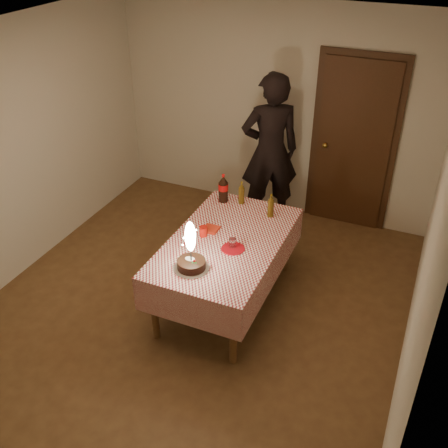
{
  "coord_description": "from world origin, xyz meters",
  "views": [
    {
      "loc": [
        1.88,
        -3.6,
        3.52
      ],
      "look_at": [
        0.25,
        0.15,
        0.95
      ],
      "focal_mm": 42.0,
      "sensor_mm": 36.0,
      "label": 1
    }
  ],
  "objects_px": {
    "birthday_cake": "(191,256)",
    "red_plate": "(233,249)",
    "dining_table": "(226,249)",
    "cola_bottle": "(223,188)",
    "red_cup": "(203,231)",
    "photographer": "(270,151)",
    "amber_bottle_left": "(241,193)",
    "clear_cup": "(232,243)",
    "amber_bottle_right": "(271,206)"
  },
  "relations": [
    {
      "from": "birthday_cake",
      "to": "red_plate",
      "type": "height_order",
      "value": "birthday_cake"
    },
    {
      "from": "dining_table",
      "to": "red_plate",
      "type": "xyz_separation_m",
      "value": [
        0.12,
        -0.11,
        0.1
      ]
    },
    {
      "from": "red_plate",
      "to": "cola_bottle",
      "type": "relative_size",
      "value": 0.69
    },
    {
      "from": "dining_table",
      "to": "red_cup",
      "type": "relative_size",
      "value": 17.2
    },
    {
      "from": "photographer",
      "to": "red_cup",
      "type": "bearing_deg",
      "value": -92.93
    },
    {
      "from": "birthday_cake",
      "to": "amber_bottle_left",
      "type": "relative_size",
      "value": 1.87
    },
    {
      "from": "amber_bottle_left",
      "to": "clear_cup",
      "type": "bearing_deg",
      "value": -73.75
    },
    {
      "from": "clear_cup",
      "to": "amber_bottle_left",
      "type": "relative_size",
      "value": 0.35
    },
    {
      "from": "red_plate",
      "to": "red_cup",
      "type": "xyz_separation_m",
      "value": [
        -0.35,
        0.09,
        0.05
      ]
    },
    {
      "from": "red_plate",
      "to": "cola_bottle",
      "type": "xyz_separation_m",
      "value": [
        -0.44,
        0.79,
        0.15
      ]
    },
    {
      "from": "dining_table",
      "to": "photographer",
      "type": "bearing_deg",
      "value": 95.1
    },
    {
      "from": "red_plate",
      "to": "red_cup",
      "type": "distance_m",
      "value": 0.36
    },
    {
      "from": "amber_bottle_left",
      "to": "amber_bottle_right",
      "type": "height_order",
      "value": "same"
    },
    {
      "from": "birthday_cake",
      "to": "photographer",
      "type": "bearing_deg",
      "value": 91.1
    },
    {
      "from": "clear_cup",
      "to": "cola_bottle",
      "type": "distance_m",
      "value": 0.88
    },
    {
      "from": "red_plate",
      "to": "cola_bottle",
      "type": "height_order",
      "value": "cola_bottle"
    },
    {
      "from": "amber_bottle_left",
      "to": "cola_bottle",
      "type": "bearing_deg",
      "value": -169.06
    },
    {
      "from": "cola_bottle",
      "to": "birthday_cake",
      "type": "bearing_deg",
      "value": -79.59
    },
    {
      "from": "red_plate",
      "to": "clear_cup",
      "type": "bearing_deg",
      "value": 122.04
    },
    {
      "from": "red_cup",
      "to": "cola_bottle",
      "type": "bearing_deg",
      "value": 97.75
    },
    {
      "from": "dining_table",
      "to": "birthday_cake",
      "type": "bearing_deg",
      "value": -101.4
    },
    {
      "from": "birthday_cake",
      "to": "red_cup",
      "type": "bearing_deg",
      "value": 103.96
    },
    {
      "from": "dining_table",
      "to": "clear_cup",
      "type": "bearing_deg",
      "value": -38.77
    },
    {
      "from": "red_plate",
      "to": "clear_cup",
      "type": "height_order",
      "value": "clear_cup"
    },
    {
      "from": "dining_table",
      "to": "clear_cup",
      "type": "distance_m",
      "value": 0.19
    },
    {
      "from": "birthday_cake",
      "to": "red_cup",
      "type": "xyz_separation_m",
      "value": [
        -0.13,
        0.51,
        -0.08
      ]
    },
    {
      "from": "red_cup",
      "to": "cola_bottle",
      "type": "distance_m",
      "value": 0.71
    },
    {
      "from": "birthday_cake",
      "to": "red_plate",
      "type": "xyz_separation_m",
      "value": [
        0.22,
        0.42,
        -0.13
      ]
    },
    {
      "from": "amber_bottle_left",
      "to": "birthday_cake",
      "type": "bearing_deg",
      "value": -88.69
    },
    {
      "from": "amber_bottle_left",
      "to": "amber_bottle_right",
      "type": "xyz_separation_m",
      "value": [
        0.37,
        -0.13,
        0.0
      ]
    },
    {
      "from": "red_plate",
      "to": "amber_bottle_right",
      "type": "distance_m",
      "value": 0.72
    },
    {
      "from": "dining_table",
      "to": "amber_bottle_right",
      "type": "height_order",
      "value": "amber_bottle_right"
    },
    {
      "from": "red_cup",
      "to": "amber_bottle_left",
      "type": "xyz_separation_m",
      "value": [
        0.1,
        0.73,
        0.07
      ]
    },
    {
      "from": "birthday_cake",
      "to": "cola_bottle",
      "type": "relative_size",
      "value": 1.5
    },
    {
      "from": "dining_table",
      "to": "birthday_cake",
      "type": "height_order",
      "value": "birthday_cake"
    },
    {
      "from": "amber_bottle_right",
      "to": "cola_bottle",
      "type": "bearing_deg",
      "value": 170.52
    },
    {
      "from": "birthday_cake",
      "to": "cola_bottle",
      "type": "height_order",
      "value": "birthday_cake"
    },
    {
      "from": "dining_table",
      "to": "amber_bottle_right",
      "type": "xyz_separation_m",
      "value": [
        0.24,
        0.59,
        0.22
      ]
    },
    {
      "from": "cola_bottle",
      "to": "amber_bottle_right",
      "type": "relative_size",
      "value": 1.25
    },
    {
      "from": "red_plate",
      "to": "photographer",
      "type": "distance_m",
      "value": 1.79
    },
    {
      "from": "cola_bottle",
      "to": "dining_table",
      "type": "bearing_deg",
      "value": -64.38
    },
    {
      "from": "red_cup",
      "to": "birthday_cake",
      "type": "bearing_deg",
      "value": -76.04
    },
    {
      "from": "amber_bottle_left",
      "to": "red_cup",
      "type": "bearing_deg",
      "value": -97.64
    },
    {
      "from": "clear_cup",
      "to": "birthday_cake",
      "type": "bearing_deg",
      "value": -114.7
    },
    {
      "from": "red_cup",
      "to": "amber_bottle_right",
      "type": "height_order",
      "value": "amber_bottle_right"
    },
    {
      "from": "clear_cup",
      "to": "amber_bottle_right",
      "type": "xyz_separation_m",
      "value": [
        0.14,
        0.67,
        0.07
      ]
    },
    {
      "from": "dining_table",
      "to": "cola_bottle",
      "type": "xyz_separation_m",
      "value": [
        -0.33,
        0.68,
        0.25
      ]
    },
    {
      "from": "dining_table",
      "to": "amber_bottle_left",
      "type": "relative_size",
      "value": 6.75
    },
    {
      "from": "clear_cup",
      "to": "amber_bottle_left",
      "type": "height_order",
      "value": "amber_bottle_left"
    },
    {
      "from": "birthday_cake",
      "to": "photographer",
      "type": "relative_size",
      "value": 0.25
    }
  ]
}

